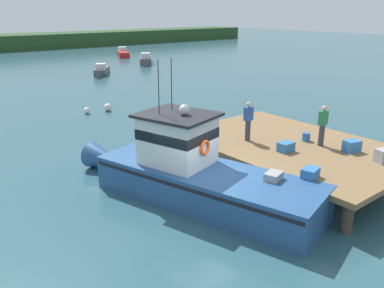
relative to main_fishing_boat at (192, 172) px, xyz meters
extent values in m
plane|color=#2D5660|center=(-0.04, -0.57, -1.01)|extent=(200.00, 200.00, 0.00)
cylinder|color=#4C3D2D|center=(2.16, -4.67, -0.51)|extent=(0.36, 0.36, 1.00)
cylinder|color=#4C3D2D|center=(2.16, 3.53, -0.51)|extent=(0.36, 0.36, 1.00)
cylinder|color=#4C3D2D|center=(7.36, 3.53, -0.51)|extent=(0.36, 0.36, 1.00)
cube|color=olive|center=(4.76, -0.57, 0.09)|extent=(6.00, 9.00, 0.20)
cube|color=#285184|center=(0.16, -0.54, -0.46)|extent=(4.61, 8.38, 1.10)
cone|color=#285184|center=(-1.20, 4.17, -0.46)|extent=(1.55, 2.03, 1.10)
cube|color=black|center=(0.16, -0.54, -0.01)|extent=(4.59, 8.23, 0.12)
cube|color=#285184|center=(0.16, -0.54, 0.15)|extent=(4.65, 8.39, 0.12)
cube|color=silver|center=(-0.18, 0.61, 0.99)|extent=(2.43, 2.64, 1.80)
cube|color=black|center=(-0.18, 0.61, 1.31)|extent=(2.46, 2.66, 0.36)
cube|color=#232328|center=(-0.18, 0.61, 1.94)|extent=(2.75, 2.99, 0.10)
sphere|color=white|center=(-0.09, 0.32, 2.17)|extent=(0.36, 0.36, 0.36)
cylinder|color=black|center=(-0.65, 0.99, 2.89)|extent=(0.03, 0.03, 1.80)
cylinder|color=black|center=(0.02, 1.19, 2.89)|extent=(0.03, 0.03, 1.80)
cube|color=#939399|center=(1.29, -2.51, 0.27)|extent=(0.70, 0.59, 0.36)
torus|color=orange|center=(0.54, -3.34, 0.15)|extent=(0.69, 0.69, 0.12)
torus|color=#EA5119|center=(0.14, -0.49, 0.99)|extent=(0.55, 0.25, 0.54)
cube|color=#3370B2|center=(3.78, -1.01, 0.37)|extent=(0.60, 0.44, 0.36)
cube|color=#9E9EA3|center=(5.60, -3.93, 0.43)|extent=(0.71, 0.61, 0.48)
cube|color=#3370B2|center=(5.73, -2.60, 0.41)|extent=(0.70, 0.59, 0.44)
cube|color=#3370B2|center=(2.37, -3.12, 0.36)|extent=(0.69, 0.57, 0.33)
cylinder|color=#2866B2|center=(5.47, -0.72, 0.36)|extent=(0.32, 0.32, 0.34)
cylinder|color=#383842|center=(3.62, 0.84, 0.62)|extent=(0.22, 0.22, 0.86)
cube|color=#2D56A8|center=(3.62, 0.84, 1.33)|extent=(0.36, 0.22, 0.56)
sphere|color=beige|center=(3.62, 0.84, 1.72)|extent=(0.20, 0.20, 0.20)
cylinder|color=#383842|center=(5.41, -1.45, 0.62)|extent=(0.22, 0.22, 0.86)
cube|color=#287F47|center=(5.41, -1.45, 1.33)|extent=(0.36, 0.22, 0.56)
sphere|color=beige|center=(5.41, -1.45, 1.72)|extent=(0.20, 0.20, 0.20)
cube|color=#4C4C51|center=(18.82, 32.44, -0.62)|extent=(3.45, 4.29, 0.77)
cone|color=#4C4C51|center=(17.37, 30.22, -0.62)|extent=(1.22, 1.31, 0.77)
cube|color=silver|center=(18.41, 31.82, 0.05)|extent=(1.48, 1.48, 0.58)
cube|color=#4C4C51|center=(10.60, 27.95, -0.67)|extent=(3.03, 3.71, 0.67)
cone|color=#4C4C51|center=(9.32, 26.04, -0.67)|extent=(1.07, 1.14, 0.67)
cube|color=silver|center=(10.24, 27.42, -0.09)|extent=(1.29, 1.29, 0.50)
cube|color=red|center=(20.25, 40.58, -0.63)|extent=(2.85, 4.32, 0.75)
cone|color=red|center=(21.27, 42.95, -0.63)|extent=(1.10, 1.25, 0.75)
cube|color=silver|center=(20.54, 41.24, 0.03)|extent=(1.38, 1.37, 0.56)
sphere|color=silver|center=(2.30, 13.62, -0.80)|extent=(0.41, 0.41, 0.41)
sphere|color=silver|center=(3.68, 13.42, -0.76)|extent=(0.50, 0.50, 0.50)
camera|label=1|loc=(-8.04, -9.94, 5.37)|focal=37.24mm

